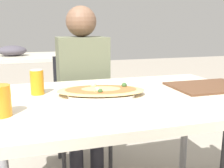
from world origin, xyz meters
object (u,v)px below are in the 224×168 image
Objects in this scene: person_seated at (83,77)px; pizza_main at (101,91)px; dining_table at (122,109)px; chair_far_seated at (81,103)px; drink_glass at (0,101)px; soda_can at (37,82)px.

pizza_main is at bearing 88.14° from person_seated.
pizza_main reaches higher than dining_table.
chair_far_seated reaches higher than pizza_main.
chair_far_seated is 0.25m from person_seated.
pizza_main is at bearing 23.54° from drink_glass.
person_seated is (-0.00, -0.11, 0.23)m from chair_far_seated.
person_seated reaches higher than chair_far_seated.
pizza_main is at bearing -19.86° from soda_can.
dining_table is 1.10× the size of person_seated.
drink_glass is (-0.54, -0.15, 0.13)m from dining_table.
person_seated reaches higher than pizza_main.
chair_far_seated is (-0.08, 0.76, -0.18)m from dining_table.
dining_table is 0.66m from person_seated.
soda_can is (-0.30, 0.11, 0.04)m from pizza_main.
person_seated is at bearing 96.62° from dining_table.
drink_glass is (-0.46, -0.91, 0.31)m from chair_far_seated.
drink_glass is at bearing -156.46° from pizza_main.
soda_can is at bearing 65.01° from drink_glass.
dining_table is 0.44m from soda_can.
drink_glass is (-0.14, -0.30, -0.00)m from soda_can.
chair_far_seated is 1.07m from drink_glass.
pizza_main is at bearing 155.39° from dining_table.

